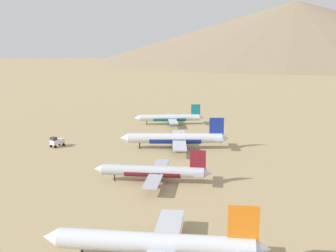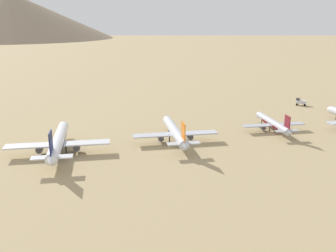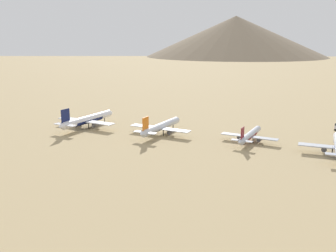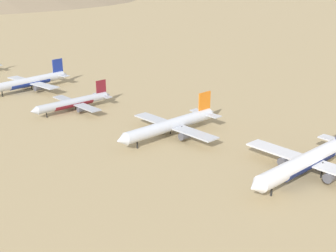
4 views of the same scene
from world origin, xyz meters
name	(u,v)px [view 1 (image 1 of 4)]	position (x,y,z in m)	size (l,w,h in m)	color
ground_plane	(167,185)	(0.00, 0.00, 0.00)	(1800.00, 1800.00, 0.00)	tan
parked_jet_0	(170,118)	(-8.91, -84.84, 3.12)	(32.48, 26.35, 9.37)	silver
parked_jet_1	(176,138)	(-6.65, -39.18, 3.78)	(39.42, 32.11, 11.36)	silver
parked_jet_2	(154,171)	(3.60, -2.41, 3.15)	(32.59, 26.72, 9.47)	#B2B7C1
parked_jet_3	(157,244)	(5.54, 41.49, 3.88)	(39.64, 32.51, 11.52)	silver
service_truck	(57,141)	(36.64, -45.91, 2.08)	(5.25, 5.59, 3.90)	silver
desert_hill_1	(295,31)	(-320.56, -733.76, 58.45)	(788.42, 788.42, 116.89)	#8C775B
desert_hill_2	(271,37)	(-284.11, -770.08, 45.64)	(336.14, 336.14, 91.28)	#70604C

